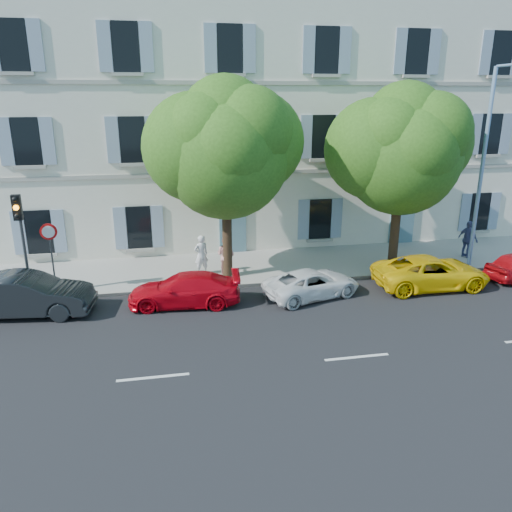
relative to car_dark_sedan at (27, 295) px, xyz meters
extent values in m
plane|color=black|center=(10.38, -1.09, -0.75)|extent=(90.00, 90.00, 0.00)
cube|color=#A09E96|center=(10.38, 3.36, -0.68)|extent=(36.00, 4.50, 0.15)
cube|color=#9E998E|center=(10.38, 1.19, -0.67)|extent=(36.00, 0.16, 0.16)
cube|color=silver|center=(10.38, 9.11, 5.25)|extent=(28.00, 7.00, 12.00)
imported|color=black|center=(0.00, 0.00, 0.00)|extent=(4.72, 2.13, 1.50)
imported|color=red|center=(5.53, -0.14, -0.15)|extent=(4.29, 2.09, 1.20)
imported|color=white|center=(10.43, -0.26, -0.22)|extent=(4.17, 2.77, 1.06)
imported|color=yellow|center=(15.45, -0.23, -0.10)|extent=(4.68, 2.20, 1.29)
cylinder|color=#3A2819|center=(7.47, 2.18, 0.99)|extent=(0.40, 0.40, 3.18)
ellipsoid|color=#3E791F|center=(7.47, 2.18, 4.49)|extent=(5.09, 5.09, 5.60)
cylinder|color=#3A2819|center=(14.85, 2.02, 0.92)|extent=(0.40, 0.40, 3.05)
ellipsoid|color=#3B741D|center=(14.85, 2.02, 4.31)|extent=(4.95, 4.95, 5.45)
cylinder|color=#383A3D|center=(-0.24, 1.48, 1.03)|extent=(0.11, 0.11, 3.27)
cube|color=black|center=(-0.24, 1.32, 2.88)|extent=(0.31, 0.25, 0.93)
sphere|color=orange|center=(-0.24, 1.19, 2.90)|extent=(0.20, 0.20, 0.20)
cylinder|color=#383A3D|center=(0.63, 1.76, 0.56)|extent=(0.06, 0.06, 2.32)
cylinder|color=red|center=(0.63, 1.72, 1.83)|extent=(0.63, 0.06, 0.63)
cylinder|color=#7293BF|center=(18.41, 1.63, 3.62)|extent=(0.17, 0.17, 8.44)
cylinder|color=#7293BF|center=(18.41, 0.89, 7.84)|extent=(0.18, 1.48, 0.11)
imported|color=silver|center=(6.41, 2.69, 0.26)|extent=(0.73, 0.60, 1.72)
imported|color=tan|center=(7.42, 2.37, 0.28)|extent=(1.08, 1.07, 1.76)
imported|color=#485085|center=(18.92, 2.67, 0.28)|extent=(0.74, 1.11, 1.75)
camera|label=1|loc=(4.92, -17.56, 6.76)|focal=35.00mm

